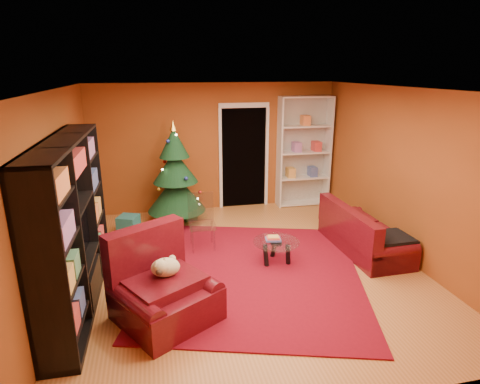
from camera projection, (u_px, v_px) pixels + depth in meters
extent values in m
cube|color=#AD6B34|center=(246.00, 267.00, 6.08)|extent=(5.00, 5.50, 0.05)
cube|color=silver|center=(247.00, 87.00, 5.30)|extent=(5.00, 5.50, 0.05)
cube|color=#92481C|center=(215.00, 147.00, 8.28)|extent=(5.00, 0.05, 2.60)
cube|color=#92481C|center=(56.00, 195.00, 5.17)|extent=(0.05, 5.50, 2.60)
cube|color=#92481C|center=(404.00, 174.00, 6.21)|extent=(0.05, 5.50, 2.60)
cube|color=maroon|center=(256.00, 273.00, 5.83)|extent=(3.82, 4.15, 0.02)
cube|color=#1B6269|center=(129.00, 225.00, 7.22)|extent=(0.43, 0.43, 0.33)
cube|color=#215E22|center=(190.00, 214.00, 7.89)|extent=(0.29, 0.29, 0.24)
cube|color=maroon|center=(178.00, 207.00, 8.28)|extent=(0.26, 0.26, 0.22)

